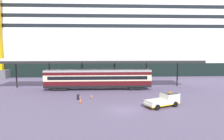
% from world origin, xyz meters
% --- Properties ---
extents(ground_plane, '(400.00, 400.00, 0.00)m').
position_xyz_m(ground_plane, '(0.00, 0.00, 0.00)').
color(ground_plane, slate).
extents(cruise_ship, '(127.40, 25.67, 38.33)m').
position_xyz_m(cruise_ship, '(-7.74, 44.62, 12.94)').
color(cruise_ship, black).
rests_on(cruise_ship, ground).
extents(platform_canopy, '(42.41, 5.71, 6.32)m').
position_xyz_m(platform_canopy, '(-3.82, 14.25, 6.04)').
color(platform_canopy, silver).
rests_on(platform_canopy, ground).
extents(train_carriage, '(21.55, 2.81, 4.11)m').
position_xyz_m(train_carriage, '(-3.82, 13.81, 2.30)').
color(train_carriage, black).
rests_on(train_carriage, ground).
extents(service_truck, '(5.57, 3.98, 2.02)m').
position_xyz_m(service_truck, '(6.22, 1.44, 0.99)').
color(service_truck, silver).
rests_on(service_truck, ground).
extents(traffic_cone_near, '(0.36, 0.36, 0.69)m').
position_xyz_m(traffic_cone_near, '(-4.79, 6.67, 0.34)').
color(traffic_cone_near, black).
rests_on(traffic_cone_near, ground).
extents(traffic_cone_mid, '(0.36, 0.36, 0.75)m').
position_xyz_m(traffic_cone_mid, '(-6.36, 3.78, 0.37)').
color(traffic_cone_mid, black).
rests_on(traffic_cone_mid, ground).
extents(traffic_cone_far, '(0.36, 0.36, 0.77)m').
position_xyz_m(traffic_cone_far, '(-6.72, 5.95, 0.38)').
color(traffic_cone_far, black).
rests_on(traffic_cone_far, ground).
extents(dockside_crane, '(14.39, 4.40, 56.29)m').
position_xyz_m(dockside_crane, '(-31.05, 30.80, 17.16)').
color(dockside_crane, '#595960').
rests_on(dockside_crane, ground).
extents(quay_bollard, '(0.48, 0.48, 0.96)m').
position_xyz_m(quay_bollard, '(-6.95, 5.81, 0.52)').
color(quay_bollard, black).
rests_on(quay_bollard, ground).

